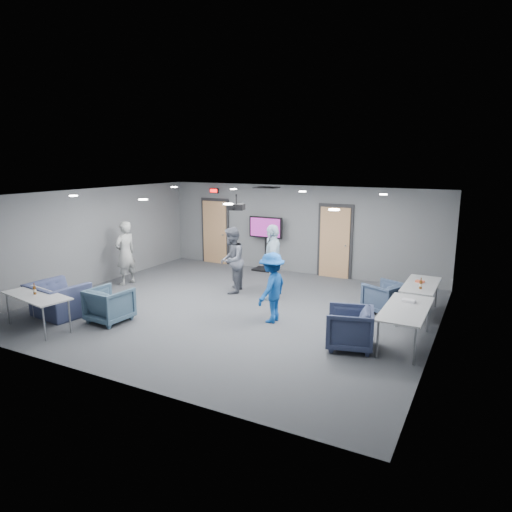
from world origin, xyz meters
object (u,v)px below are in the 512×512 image
at_px(projector, 236,207).
at_px(person_a, 125,253).
at_px(person_d, 272,288).
at_px(chair_right_b, 349,328).
at_px(person_c, 273,262).
at_px(bottle_front, 35,290).
at_px(table_right_a, 421,286).
at_px(table_front_left, 36,297).
at_px(chair_front_a, 110,305).
at_px(person_b, 232,260).
at_px(tv_stand, 266,240).
at_px(chair_right_a, 384,297).
at_px(bottle_right, 421,285).
at_px(table_right_b, 406,310).
at_px(chair_front_b, 58,300).

bearing_deg(projector, person_a, 160.29).
height_order(person_d, chair_right_b, person_d).
distance_m(person_a, person_c, 4.29).
bearing_deg(bottle_front, table_right_a, 33.20).
bearing_deg(table_front_left, projector, 57.38).
distance_m(person_a, chair_front_a, 3.11).
distance_m(chair_right_b, chair_front_a, 5.14).
bearing_deg(person_b, table_right_a, 79.14).
bearing_deg(tv_stand, table_right_a, -23.35).
distance_m(chair_right_a, chair_front_a, 6.17).
height_order(bottle_front, bottle_right, bottle_right).
bearing_deg(projector, bottle_front, -149.11).
relative_size(chair_front_a, bottle_front, 3.45).
bearing_deg(person_c, table_right_b, 42.44).
bearing_deg(tv_stand, table_front_left, -106.15).
xyz_separation_m(person_b, chair_right_b, (3.81, -2.11, -0.49)).
distance_m(person_b, person_d, 2.43).
xyz_separation_m(person_d, chair_front_b, (-4.42, -1.92, -0.39)).
relative_size(person_a, chair_front_b, 1.53).
height_order(person_c, tv_stand, person_c).
relative_size(chair_front_b, projector, 2.79).
bearing_deg(table_front_left, bottle_right, 40.82).
xyz_separation_m(person_b, tv_stand, (-0.29, 2.60, 0.10)).
bearing_deg(chair_front_b, person_a, -72.11).
relative_size(person_c, chair_front_a, 2.28).
bearing_deg(chair_front_b, bottle_front, 114.70).
relative_size(bottle_right, tv_stand, 0.15).
bearing_deg(projector, person_c, 48.15).
relative_size(chair_front_b, bottle_right, 4.70).
bearing_deg(projector, table_right_b, -23.19).
xyz_separation_m(bottle_front, bottle_right, (7.04, 4.15, 0.00)).
bearing_deg(person_a, chair_right_b, 85.62).
bearing_deg(table_right_a, person_a, 98.32).
relative_size(table_right_a, table_right_b, 0.88).
bearing_deg(bottle_front, chair_right_b, 18.29).
bearing_deg(person_d, person_a, -98.40).
bearing_deg(person_d, bottle_right, 119.28).
distance_m(chair_right_b, projector, 3.88).
relative_size(person_a, person_d, 1.17).
xyz_separation_m(chair_front_b, bottle_front, (0.22, -0.71, 0.44)).
bearing_deg(bottle_right, projector, -166.61).
height_order(person_a, person_d, person_a).
bearing_deg(tv_stand, chair_front_a, -99.19).
relative_size(person_d, bottle_front, 6.36).
xyz_separation_m(chair_front_a, chair_front_b, (-1.30, -0.28, 0.00)).
relative_size(bottle_front, bottle_right, 0.96).
distance_m(bottle_front, projector, 4.66).
bearing_deg(chair_right_a, table_right_b, 48.50).
height_order(person_a, table_right_a, person_a).
height_order(person_c, chair_front_a, person_c).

